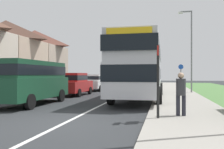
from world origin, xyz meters
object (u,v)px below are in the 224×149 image
Objects in this scene: double_decker_bus at (139,66)px; street_lamp_mid at (190,46)px; parked_van_dark_green at (31,79)px; parked_car_red at (73,83)px; cycle_route_sign at (181,76)px; parked_car_white at (94,82)px; parked_car_blue at (105,81)px; pedestrian_at_stop at (181,92)px; bus_stop_sign at (158,76)px.

street_lamp_mid is (3.66, 6.10, 1.88)m from double_decker_bus.
parked_van_dark_green is at bearing -146.86° from double_decker_bus.
cycle_route_sign is at bearing 31.44° from parked_car_red.
parked_car_white is 1.69× the size of cycle_route_sign.
parked_car_white is at bearing -89.08° from parked_car_blue.
double_decker_bus reaches higher than parked_car_blue.
parked_car_blue is at bearing 112.53° from double_decker_bus.
cycle_route_sign is at bearing 86.18° from pedestrian_at_stop.
cycle_route_sign reaches higher than parked_van_dark_green.
parked_car_white is 8.29m from cycle_route_sign.
parked_car_white is (-5.25, 8.08, -1.25)m from double_decker_bus.
cycle_route_sign is (8.25, -0.58, 0.54)m from parked_car_white.
pedestrian_at_stop is (7.50, -2.76, -0.39)m from parked_van_dark_green.
bus_stop_sign is (6.54, -15.01, 0.65)m from parked_car_white.
street_lamp_mid is at bearing -12.55° from parked_car_white.
street_lamp_mid reaches higher than parked_car_red.
parked_car_blue is (-0.08, 4.75, -0.03)m from parked_car_white.
parked_car_white is at bearing 117.02° from pedestrian_at_stop.
parked_van_dark_green is 5.98m from parked_car_red.
parked_car_red is 0.62× the size of street_lamp_mid.
cycle_route_sign is 3.02m from street_lamp_mid.
parked_car_red is 1.71× the size of cycle_route_sign.
parked_van_dark_green is 11.63m from parked_car_white.
parked_van_dark_green reaches higher than parked_car_white.
parked_car_blue is (-0.02, 10.41, -0.08)m from parked_car_red.
parked_car_blue is 2.40× the size of pedestrian_at_stop.
parked_van_dark_green is 13.50m from street_lamp_mid.
double_decker_bus reaches higher than bus_stop_sign.
parked_van_dark_green is 2.20× the size of cycle_route_sign.
street_lamp_mid is (2.37, 13.03, 2.48)m from bus_stop_sign.
street_lamp_mid is (8.99, -6.73, 3.15)m from parked_car_blue.
parked_van_dark_green reaches higher than parked_car_blue.
double_decker_bus is 6.51m from parked_van_dark_green.
parked_car_blue is 9.90m from cycle_route_sign.
parked_car_red is 1.66× the size of bus_stop_sign.
parked_car_white is 1.63× the size of bus_stop_sign.
double_decker_bus is at bearing 108.31° from pedestrian_at_stop.
parked_van_dark_green is 16.37m from parked_car_blue.
parked_car_red is 9.75m from cycle_route_sign.
bus_stop_sign is (-0.79, -0.63, 0.56)m from pedestrian_at_stop.
parked_car_red is at bearing -89.88° from parked_car_blue.
street_lamp_mid is at bearing 79.67° from bus_stop_sign.
street_lamp_mid reaches higher than pedestrian_at_stop.
parked_van_dark_green is at bearing 153.15° from bus_stop_sign.
double_decker_bus is 2.31× the size of parked_car_white.
street_lamp_mid reaches higher than parked_van_dark_green.
bus_stop_sign is at bearing -26.85° from parked_van_dark_green.
pedestrian_at_stop is at bearing -62.98° from parked_car_white.
bus_stop_sign reaches higher than parked_van_dark_green.
cycle_route_sign is (8.42, 11.04, 0.06)m from parked_van_dark_green.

